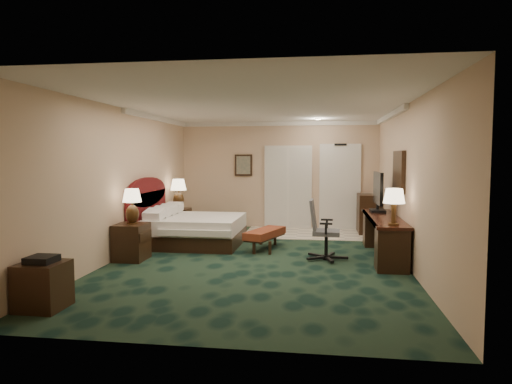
# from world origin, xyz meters

# --- Properties ---
(floor) EXTENTS (5.00, 7.50, 0.00)m
(floor) POSITION_xyz_m (0.00, 0.00, 0.00)
(floor) COLOR black
(floor) RESTS_ON ground
(ceiling) EXTENTS (5.00, 7.50, 0.00)m
(ceiling) POSITION_xyz_m (0.00, 0.00, 2.70)
(ceiling) COLOR silver
(ceiling) RESTS_ON wall_back
(wall_back) EXTENTS (5.00, 0.00, 2.70)m
(wall_back) POSITION_xyz_m (0.00, 3.75, 1.35)
(wall_back) COLOR #CAAC92
(wall_back) RESTS_ON ground
(wall_front) EXTENTS (5.00, 0.00, 2.70)m
(wall_front) POSITION_xyz_m (0.00, -3.75, 1.35)
(wall_front) COLOR #CAAC92
(wall_front) RESTS_ON ground
(wall_left) EXTENTS (0.00, 7.50, 2.70)m
(wall_left) POSITION_xyz_m (-2.50, 0.00, 1.35)
(wall_left) COLOR #CAAC92
(wall_left) RESTS_ON ground
(wall_right) EXTENTS (0.00, 7.50, 2.70)m
(wall_right) POSITION_xyz_m (2.50, 0.00, 1.35)
(wall_right) COLOR #CAAC92
(wall_right) RESTS_ON ground
(crown_molding) EXTENTS (5.00, 7.50, 0.10)m
(crown_molding) POSITION_xyz_m (0.00, 0.00, 2.65)
(crown_molding) COLOR silver
(crown_molding) RESTS_ON wall_back
(tile_patch) EXTENTS (3.20, 1.70, 0.01)m
(tile_patch) POSITION_xyz_m (0.90, 2.90, 0.01)
(tile_patch) COLOR #B4AA9A
(tile_patch) RESTS_ON ground
(headboard) EXTENTS (0.12, 2.00, 1.40)m
(headboard) POSITION_xyz_m (-2.44, 1.00, 0.70)
(headboard) COLOR #450A09
(headboard) RESTS_ON ground
(entry_door) EXTENTS (1.02, 0.06, 2.18)m
(entry_door) POSITION_xyz_m (1.55, 3.72, 1.05)
(entry_door) COLOR silver
(entry_door) RESTS_ON ground
(closet_doors) EXTENTS (1.20, 0.06, 2.10)m
(closet_doors) POSITION_xyz_m (0.25, 3.71, 1.05)
(closet_doors) COLOR #B9B9B7
(closet_doors) RESTS_ON ground
(wall_art) EXTENTS (0.45, 0.06, 0.55)m
(wall_art) POSITION_xyz_m (-0.90, 3.71, 1.60)
(wall_art) COLOR #4D5F55
(wall_art) RESTS_ON wall_back
(wall_mirror) EXTENTS (0.05, 0.95, 0.75)m
(wall_mirror) POSITION_xyz_m (2.46, 0.60, 1.55)
(wall_mirror) COLOR white
(wall_mirror) RESTS_ON wall_right
(bed) EXTENTS (1.85, 1.71, 0.59)m
(bed) POSITION_xyz_m (-1.47, 1.21, 0.29)
(bed) COLOR silver
(bed) RESTS_ON ground
(nightstand_near) EXTENTS (0.51, 0.59, 0.64)m
(nightstand_near) POSITION_xyz_m (-2.22, -0.32, 0.32)
(nightstand_near) COLOR black
(nightstand_near) RESTS_ON ground
(nightstand_far) EXTENTS (0.48, 0.55, 0.59)m
(nightstand_far) POSITION_xyz_m (-2.24, 2.46, 0.30)
(nightstand_far) COLOR black
(nightstand_far) RESTS_ON ground
(lamp_near) EXTENTS (0.40, 0.40, 0.62)m
(lamp_near) POSITION_xyz_m (-2.20, -0.32, 0.95)
(lamp_near) COLOR black
(lamp_near) RESTS_ON nightstand_near
(lamp_far) EXTENTS (0.43, 0.43, 0.70)m
(lamp_far) POSITION_xyz_m (-2.25, 2.48, 0.94)
(lamp_far) COLOR black
(lamp_far) RESTS_ON nightstand_far
(bed_bench) EXTENTS (0.75, 1.22, 0.39)m
(bed_bench) POSITION_xyz_m (-0.00, 0.94, 0.20)
(bed_bench) COLOR brown
(bed_bench) RESTS_ON ground
(side_table) EXTENTS (0.52, 0.52, 0.56)m
(side_table) POSITION_xyz_m (-2.21, -2.94, 0.28)
(side_table) COLOR black
(side_table) RESTS_ON ground
(desk) EXTENTS (0.55, 2.55, 0.74)m
(desk) POSITION_xyz_m (2.20, 0.54, 0.37)
(desk) COLOR black
(desk) RESTS_ON ground
(tv) EXTENTS (0.10, 1.01, 0.78)m
(tv) POSITION_xyz_m (2.18, 1.26, 1.13)
(tv) COLOR black
(tv) RESTS_ON desk
(desk_lamp) EXTENTS (0.34, 0.34, 0.59)m
(desk_lamp) POSITION_xyz_m (2.22, -0.47, 1.03)
(desk_lamp) COLOR black
(desk_lamp) RESTS_ON desk
(desk_chair) EXTENTS (0.64, 0.61, 1.06)m
(desk_chair) POSITION_xyz_m (1.18, 0.19, 0.53)
(desk_chair) COLOR #52535B
(desk_chair) RESTS_ON ground
(minibar) EXTENTS (0.49, 0.88, 0.93)m
(minibar) POSITION_xyz_m (2.21, 3.20, 0.46)
(minibar) COLOR black
(minibar) RESTS_ON ground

